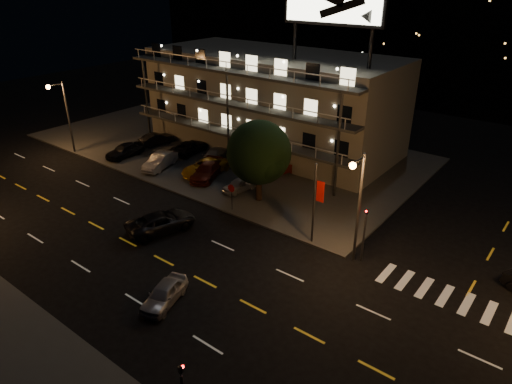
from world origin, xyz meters
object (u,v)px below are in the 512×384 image
Objects in this scene: lot_car_7 at (216,153)px; road_car_west at (161,222)px; road_car_east at (164,294)px; tree at (259,154)px; lot_car_4 at (240,184)px; lot_car_2 at (205,167)px.

road_car_west is (6.70, -13.73, -0.03)m from lot_car_7.
road_car_east is at bearing 155.77° from road_car_west.
tree is 1.88× the size of road_car_east.
lot_car_7 is 15.28m from road_car_west.
road_car_east is 8.87m from road_car_west.
road_car_west is at bearing -83.45° from lot_car_4.
lot_car_2 is at bearing 170.64° from tree.
road_car_east is (11.51, -15.75, -0.22)m from lot_car_2.
tree is 9.90m from road_car_west.
road_car_east is (6.36, -14.89, -0.11)m from lot_car_4.
lot_car_2 is 0.96× the size of road_car_west.
lot_car_2 is 1.19× the size of lot_car_7.
road_car_west is at bearing 94.36° from lot_car_7.
tree reaches higher than lot_car_4.
road_car_east is (3.89, -14.50, -3.78)m from tree.
road_car_west is (4.77, -10.00, -0.12)m from lot_car_2.
road_car_west is (-6.74, 5.75, 0.10)m from road_car_east.
lot_car_7 is at bearing 152.42° from tree.
lot_car_4 is 16.19m from road_car_east.
lot_car_2 is at bearing 95.72° from lot_car_7.
road_car_west is at bearing 122.46° from road_car_east.
road_car_west is (-2.85, -8.74, -3.68)m from tree.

